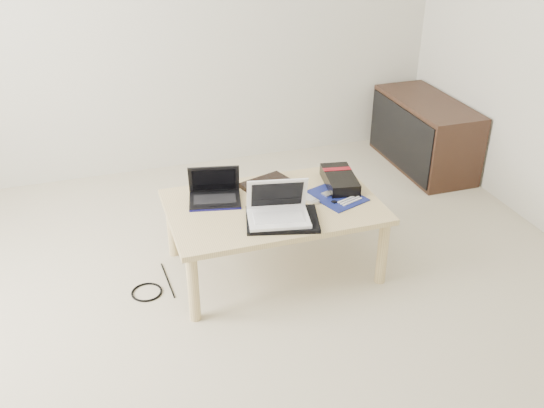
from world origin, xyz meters
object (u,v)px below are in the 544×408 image
object	(u,v)px
coffee_table	(273,212)
gpu_box	(340,180)
white_laptop	(278,210)
netbook	(215,193)
media_cabinet	(423,134)

from	to	relation	value
coffee_table	gpu_box	bearing A→B (deg)	12.71
gpu_box	white_laptop	bearing A→B (deg)	-149.42
white_laptop	coffee_table	bearing A→B (deg)	79.32
coffee_table	gpu_box	world-z (taller)	gpu_box
netbook	coffee_table	bearing A→B (deg)	-26.15
media_cabinet	netbook	world-z (taller)	netbook
gpu_box	netbook	bearing A→B (deg)	176.33
media_cabinet	netbook	xyz separation A→B (m)	(-1.73, -0.79, 0.19)
media_cabinet	netbook	distance (m)	1.91
coffee_table	media_cabinet	distance (m)	1.72
coffee_table	media_cabinet	xyz separation A→B (m)	(1.45, 0.92, -0.10)
media_cabinet	coffee_table	bearing A→B (deg)	-147.46
media_cabinet	gpu_box	distance (m)	1.34
coffee_table	netbook	xyz separation A→B (m)	(-0.28, 0.14, 0.09)
media_cabinet	netbook	bearing A→B (deg)	-155.56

